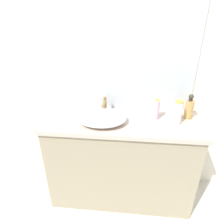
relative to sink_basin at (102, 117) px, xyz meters
The scene contains 8 objects.
bathroom_wall_rear 0.58m from the sink_basin, 56.47° to the left, with size 6.00×0.06×2.60m, color silver.
vanity_counter 0.50m from the sink_basin, 19.23° to the left, with size 1.32×0.50×0.85m.
wall_mirror_panel 0.59m from the sink_basin, 62.36° to the left, with size 1.22×0.01×1.04m, color #B2BCC6.
sink_basin is the anchor object (origin of this frame).
faucet 0.18m from the sink_basin, 90.00° to the left, with size 0.03×0.15×0.15m.
soap_dispenser 0.74m from the sink_basin, 11.93° to the left, with size 0.07×0.07×0.22m.
lotion_bottle 0.46m from the sink_basin, 13.69° to the left, with size 0.05×0.05×0.18m.
perfume_bottle 0.61m from the sink_basin, ahead, with size 0.07×0.07×0.20m.
Camera 1 is at (-0.01, -0.99, 1.61)m, focal length 30.82 mm.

